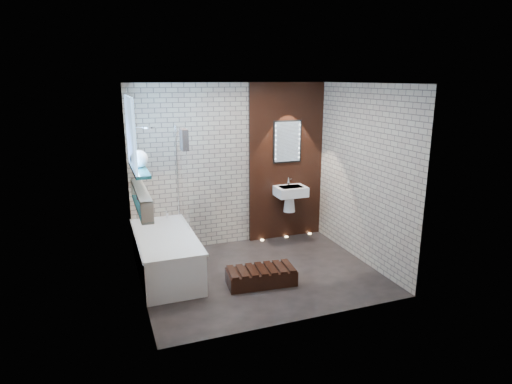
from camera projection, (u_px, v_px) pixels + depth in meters
name	position (u px, v px, depth m)	size (l,w,h in m)	color
ground	(260.00, 274.00, 6.12)	(3.20, 3.20, 0.00)	black
room_shell	(260.00, 184.00, 5.79)	(3.24, 3.20, 2.60)	#A18E80
walnut_panel	(286.00, 162.00, 7.26)	(1.30, 0.06, 2.60)	black
clerestory_window	(133.00, 141.00, 5.42)	(0.18, 1.00, 0.94)	#7FADE0
display_niche	(141.00, 199.00, 5.43)	(0.14, 1.30, 0.26)	#22717D
bathtub	(166.00, 254.00, 6.04)	(0.79, 1.74, 0.70)	white
bath_screen	(182.00, 176.00, 6.31)	(0.01, 0.78, 1.40)	white
towel	(184.00, 140.00, 5.92)	(0.09, 0.22, 0.29)	#282220
shower_head	(148.00, 127.00, 6.03)	(0.18, 0.18, 0.02)	silver
washbasin	(290.00, 195.00, 7.21)	(0.50, 0.36, 0.58)	white
led_mirror	(287.00, 142.00, 7.13)	(0.50, 0.02, 0.70)	black
walnut_step	(261.00, 277.00, 5.79)	(0.90, 0.40, 0.20)	black
niche_bottles	(142.00, 203.00, 5.37)	(0.06, 0.78, 0.14)	maroon
sill_vases	(139.00, 159.00, 5.56)	(0.23, 0.23, 0.23)	white
floor_uplights	(286.00, 237.00, 7.52)	(0.96, 0.06, 0.01)	#FFD899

